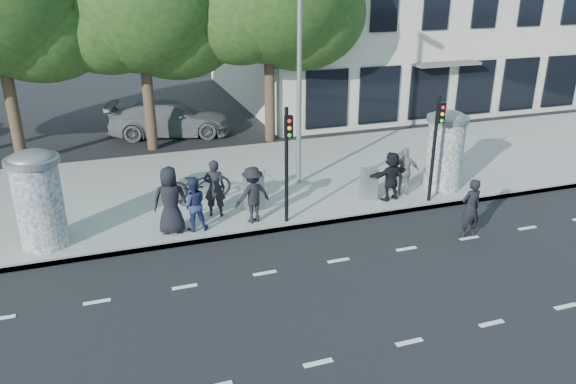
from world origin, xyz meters
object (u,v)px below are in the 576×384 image
object	(u,v)px
street_lamp	(300,45)
car_right	(170,118)
traffic_pole_far	(436,138)
ped_f	(391,176)
ped_a	(170,201)
ped_c	(193,204)
man_road	(471,208)
ped_b	(215,188)
cabinet_left	(254,193)
cabinet_right	(369,184)
ped_d	(253,195)
ad_column_right	(445,148)
bicycle	(198,183)
traffic_pole_near	(287,154)
ped_e	(405,172)
ad_column_left	(38,197)

from	to	relation	value
street_lamp	car_right	xyz separation A→B (m)	(-3.31, 7.86, -4.02)
traffic_pole_far	ped_f	xyz separation A→B (m)	(-1.14, 0.54, -1.29)
street_lamp	ped_a	size ratio (longest dim) A/B	4.14
street_lamp	ped_a	xyz separation A→B (m)	(-4.67, -2.47, -3.68)
ped_c	man_road	size ratio (longest dim) A/B	0.91
traffic_pole_far	ped_c	size ratio (longest dim) A/B	2.17
ped_a	ped_b	xyz separation A→B (m)	(1.38, 0.73, -0.09)
traffic_pole_far	cabinet_left	distance (m)	5.80
ped_c	cabinet_right	bearing A→B (deg)	-173.40
ped_c	ped_d	distance (m)	1.72
ad_column_right	bicycle	bearing A→B (deg)	168.76
bicycle	traffic_pole_far	bearing A→B (deg)	-112.46
ped_c	ped_f	xyz separation A→B (m)	(6.32, 0.20, 0.01)
traffic_pole_near	man_road	world-z (taller)	traffic_pole_near
traffic_pole_near	ped_c	size ratio (longest dim) A/B	2.17
traffic_pole_near	street_lamp	distance (m)	4.07
traffic_pole_near	traffic_pole_far	distance (m)	4.80
ped_d	cabinet_left	distance (m)	0.91
street_lamp	cabinet_left	world-z (taller)	street_lamp
street_lamp	ped_d	distance (m)	5.11
cabinet_left	ad_column_right	bearing A→B (deg)	-24.44
ped_c	cabinet_left	distance (m)	2.16
man_road	cabinet_left	size ratio (longest dim) A/B	1.59
bicycle	cabinet_right	xyz separation A→B (m)	(5.17, -1.68, -0.04)
traffic_pole_near	street_lamp	xyz separation A→B (m)	(1.40, 2.84, 2.56)
traffic_pole_far	ped_e	world-z (taller)	traffic_pole_far
traffic_pole_far	cabinet_left	size ratio (longest dim) A/B	3.13
ad_column_right	man_road	bearing A→B (deg)	-110.45
car_right	ped_e	bearing A→B (deg)	-135.74
ped_c	ped_d	size ratio (longest dim) A/B	0.93
man_road	bicycle	size ratio (longest dim) A/B	0.82
ad_column_right	cabinet_right	world-z (taller)	ad_column_right
ped_d	street_lamp	bearing A→B (deg)	-146.36
ped_e	cabinet_left	bearing A→B (deg)	17.11
traffic_pole_near	ped_b	distance (m)	2.50
traffic_pole_near	ped_d	xyz separation A→B (m)	(-0.93, 0.35, -1.24)
ad_column_right	ped_f	bearing A→B (deg)	-170.35
ped_b	cabinet_right	xyz separation A→B (m)	(4.92, -0.30, -0.37)
street_lamp	ped_a	distance (m)	6.44
ad_column_left	car_right	distance (m)	11.07
man_road	cabinet_right	bearing A→B (deg)	-65.30
street_lamp	cabinet_right	xyz separation A→B (m)	(1.63, -2.04, -4.13)
ped_c	bicycle	distance (m)	2.22
street_lamp	cabinet_right	bearing A→B (deg)	-51.30
ped_c	man_road	bearing A→B (deg)	162.16
ped_c	car_right	size ratio (longest dim) A/B	0.29
ad_column_left	ped_f	xyz separation A→B (m)	(10.26, -0.16, -0.59)
bicycle	traffic_pole_near	bearing A→B (deg)	-142.01
ped_b	car_right	size ratio (longest dim) A/B	0.33
ped_c	bicycle	size ratio (longest dim) A/B	0.74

